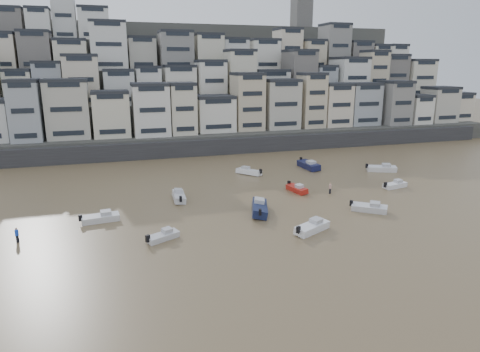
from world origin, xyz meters
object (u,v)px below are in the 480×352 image
object	(u,v)px
person_blue	(17,235)
boat_e	(297,188)
boat_k	(100,217)
boat_b	(369,207)
boat_f	(179,195)
person_pink	(330,188)
boat_i	(309,164)
boat_a	(312,226)
boat_h	(249,171)
boat_j	(163,235)
boat_g	(382,167)
boat_d	(395,184)
boat_c	(260,207)

from	to	relation	value
person_blue	boat_e	bearing A→B (deg)	13.07
boat_k	boat_b	bearing A→B (deg)	-17.52
boat_f	person_pink	xyz separation A→B (m)	(22.91, -3.66, 0.12)
boat_k	person_blue	bearing A→B (deg)	-162.28
boat_i	person_pink	world-z (taller)	boat_i
boat_a	boat_h	bearing A→B (deg)	60.15
boat_a	boat_f	size ratio (longest dim) A/B	1.01
boat_j	person_blue	bearing A→B (deg)	138.04
boat_f	boat_j	xyz separation A→B (m)	(-4.17, -14.31, -0.17)
boat_g	boat_i	size ratio (longest dim) A/B	0.87
boat_f	boat_h	world-z (taller)	boat_f
boat_a	boat_d	world-z (taller)	boat_a
boat_e	boat_k	xyz separation A→B (m)	(-29.40, -4.87, 0.05)
boat_c	boat_k	world-z (taller)	boat_c
boat_c	boat_f	world-z (taller)	boat_c
boat_g	boat_k	xyz separation A→B (m)	(-50.14, -12.34, -0.10)
boat_k	person_blue	size ratio (longest dim) A/B	2.90
boat_c	boat_e	distance (m)	11.78
boat_f	boat_c	bearing A→B (deg)	-129.45
boat_c	person_pink	bearing A→B (deg)	-50.51
person_pink	boat_h	bearing A→B (deg)	118.32
boat_b	boat_j	xyz separation A→B (m)	(-28.01, -1.49, -0.12)
boat_b	person_blue	bearing A→B (deg)	-145.52
boat_i	boat_j	xyz separation A→B (m)	(-31.33, -26.85, -0.33)
boat_i	boat_h	bearing A→B (deg)	-88.29
person_blue	person_pink	size ratio (longest dim) A/B	1.00
boat_f	boat_g	xyz separation A→B (m)	(39.15, 6.24, 0.04)
boat_e	boat_i	world-z (taller)	boat_i
boat_f	person_pink	bearing A→B (deg)	-95.39
boat_a	boat_e	distance (m)	16.68
boat_c	boat_e	size ratio (longest dim) A/B	1.40
person_pink	boat_b	bearing A→B (deg)	-84.21
boat_d	boat_g	xyz separation A→B (m)	(4.54, 10.10, 0.15)
boat_e	person_blue	world-z (taller)	person_blue
boat_e	boat_f	bearing A→B (deg)	-104.13
boat_f	boat_a	bearing A→B (deg)	-138.66
boat_h	person_blue	distance (m)	40.81
boat_h	boat_e	bearing A→B (deg)	157.11
boat_i	boat_b	bearing A→B (deg)	-10.32
boat_e	boat_h	xyz separation A→B (m)	(-3.70, 12.77, 0.08)
boat_g	boat_k	bearing A→B (deg)	-142.75
boat_j	boat_e	bearing A→B (deg)	3.11
boat_b	boat_g	world-z (taller)	boat_g
boat_a	boat_b	world-z (taller)	boat_a
boat_b	boat_d	world-z (taller)	boat_b
boat_c	person_blue	distance (m)	29.35
boat_b	boat_g	distance (m)	24.44
boat_g	person_blue	xyz separation A→B (m)	(-59.02, -16.35, 0.08)
boat_e	boat_j	size ratio (longest dim) A/B	1.11
boat_a	boat_c	distance (m)	9.01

